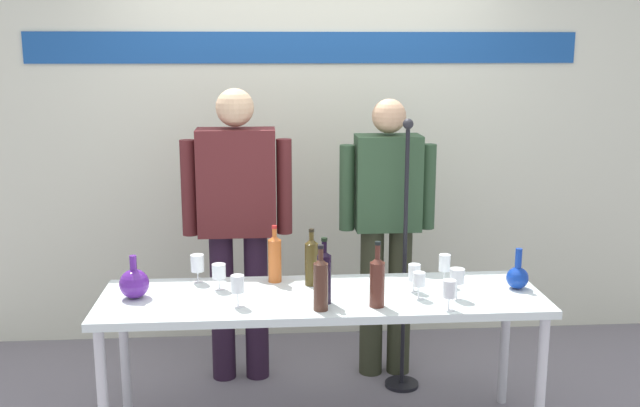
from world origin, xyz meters
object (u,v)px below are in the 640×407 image
(wine_glass_right_4, at_px, (419,280))
(wine_glass_right_1, at_px, (449,290))
(wine_bottle_0, at_px, (325,275))
(wine_glass_right_0, at_px, (457,276))
(wine_glass_left_2, at_px, (197,264))
(presenter_right, at_px, (387,222))
(wine_glass_left_1, at_px, (238,285))
(presenter_left, at_px, (237,215))
(wine_glass_right_2, at_px, (445,264))
(microphone_stand, at_px, (404,300))
(wine_bottle_4, at_px, (377,280))
(wine_glass_right_3, at_px, (414,273))
(decanter_blue_right, at_px, (517,276))
(wine_bottle_3, at_px, (321,283))
(decanter_blue_left, at_px, (134,283))
(wine_bottle_2, at_px, (312,260))
(wine_glass_left_0, at_px, (219,272))
(wine_bottle_1, at_px, (275,257))
(display_table, at_px, (322,306))

(wine_glass_right_4, bearing_deg, wine_glass_right_1, -57.82)
(wine_bottle_0, xyz_separation_m, wine_glass_right_0, (0.65, 0.01, -0.03))
(wine_glass_right_1, bearing_deg, wine_glass_left_2, 157.20)
(presenter_right, bearing_deg, wine_glass_left_1, -134.93)
(presenter_left, height_order, wine_glass_left_1, presenter_left)
(wine_glass_right_2, height_order, microphone_stand, microphone_stand)
(wine_bottle_0, xyz_separation_m, wine_bottle_4, (0.24, -0.07, -0.01))
(wine_glass_right_2, distance_m, wine_glass_right_3, 0.20)
(decanter_blue_right, distance_m, wine_bottle_3, 1.06)
(decanter_blue_left, xyz_separation_m, wine_bottle_2, (0.88, 0.14, 0.06))
(wine_glass_right_0, relative_size, wine_glass_right_4, 1.15)
(decanter_blue_right, relative_size, wine_bottle_3, 0.67)
(wine_glass_left_1, relative_size, wine_glass_right_0, 1.00)
(wine_bottle_4, relative_size, wine_glass_left_0, 2.36)
(wine_bottle_2, bearing_deg, wine_glass_right_0, -21.34)
(wine_glass_left_0, bearing_deg, wine_glass_right_0, -11.14)
(wine_bottle_2, height_order, wine_glass_left_1, wine_bottle_2)
(wine_bottle_0, relative_size, wine_glass_left_0, 2.41)
(wine_bottle_0, height_order, wine_glass_right_1, wine_bottle_0)
(presenter_right, bearing_deg, wine_glass_left_0, -147.88)
(wine_bottle_4, distance_m, wine_glass_left_1, 0.66)
(presenter_left, relative_size, wine_glass_right_4, 13.01)
(wine_bottle_3, xyz_separation_m, wine_glass_right_0, (0.68, 0.10, -0.02))
(wine_bottle_0, distance_m, wine_bottle_3, 0.10)
(wine_bottle_0, height_order, wine_glass_right_0, wine_bottle_0)
(presenter_right, bearing_deg, decanter_blue_right, -51.22)
(wine_bottle_3, height_order, wine_glass_left_1, wine_bottle_3)
(wine_bottle_3, bearing_deg, decanter_blue_right, 13.00)
(wine_bottle_0, bearing_deg, wine_glass_right_1, -14.13)
(decanter_blue_left, relative_size, wine_bottle_1, 0.72)
(decanter_blue_left, xyz_separation_m, wine_bottle_1, (0.69, 0.21, 0.06))
(wine_glass_left_2, bearing_deg, wine_glass_left_1, -59.85)
(decanter_blue_right, bearing_deg, presenter_right, 128.78)
(wine_glass_right_2, bearing_deg, wine_glass_right_0, -87.61)
(wine_glass_left_1, bearing_deg, microphone_stand, 35.30)
(wine_glass_left_2, xyz_separation_m, wine_glass_right_1, (1.21, -0.51, -0.00))
(wine_bottle_4, bearing_deg, wine_glass_left_1, 175.78)
(wine_glass_right_1, bearing_deg, wine_glass_right_3, 111.42)
(wine_glass_left_0, relative_size, wine_glass_right_3, 0.95)
(wine_glass_right_4, bearing_deg, wine_glass_right_0, -6.21)
(wine_glass_right_1, xyz_separation_m, wine_glass_right_3, (-0.11, 0.28, -0.00))
(decanter_blue_right, bearing_deg, wine_glass_left_0, 176.37)
(wine_glass_right_4, bearing_deg, presenter_left, 138.23)
(wine_bottle_2, height_order, microphone_stand, microphone_stand)
(decanter_blue_right, distance_m, wine_glass_left_1, 1.43)
(wine_glass_left_2, bearing_deg, wine_bottle_3, -36.98)
(wine_glass_left_0, bearing_deg, presenter_right, 32.12)
(wine_glass_right_0, bearing_deg, wine_glass_right_1, -116.71)
(wine_glass_left_0, bearing_deg, microphone_stand, 21.29)
(presenter_left, bearing_deg, display_table, -58.43)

